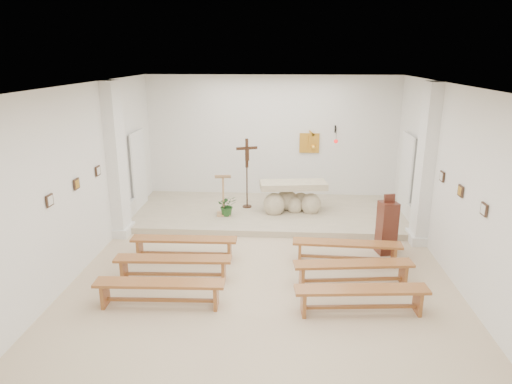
# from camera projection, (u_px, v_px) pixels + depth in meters

# --- Properties ---
(ground) EXTENTS (7.00, 10.00, 0.00)m
(ground) POSITION_uv_depth(u_px,v_px,m) (262.00, 278.00, 8.53)
(ground) COLOR #C9B991
(ground) RESTS_ON ground
(wall_left) EXTENTS (0.02, 10.00, 3.50)m
(wall_left) POSITION_uv_depth(u_px,v_px,m) (70.00, 185.00, 8.24)
(wall_left) COLOR white
(wall_left) RESTS_ON ground
(wall_right) EXTENTS (0.02, 10.00, 3.50)m
(wall_right) POSITION_uv_depth(u_px,v_px,m) (466.00, 193.00, 7.80)
(wall_right) COLOR white
(wall_right) RESTS_ON ground
(wall_back) EXTENTS (7.00, 0.02, 3.50)m
(wall_back) POSITION_uv_depth(u_px,v_px,m) (272.00, 139.00, 12.79)
(wall_back) COLOR white
(wall_back) RESTS_ON ground
(ceiling) EXTENTS (7.00, 10.00, 0.02)m
(ceiling) POSITION_uv_depth(u_px,v_px,m) (263.00, 88.00, 7.52)
(ceiling) COLOR silver
(ceiling) RESTS_ON wall_back
(sanctuary_platform) EXTENTS (6.98, 3.00, 0.15)m
(sanctuary_platform) POSITION_uv_depth(u_px,v_px,m) (269.00, 213.00, 11.85)
(sanctuary_platform) COLOR #BEAD92
(sanctuary_platform) RESTS_ON ground
(pilaster_left) EXTENTS (0.26, 0.55, 3.50)m
(pilaster_left) POSITION_uv_depth(u_px,v_px,m) (116.00, 161.00, 10.14)
(pilaster_left) COLOR white
(pilaster_left) RESTS_ON ground
(pilaster_right) EXTENTS (0.26, 0.55, 3.50)m
(pilaster_right) POSITION_uv_depth(u_px,v_px,m) (425.00, 165.00, 9.72)
(pilaster_right) COLOR white
(pilaster_right) RESTS_ON ground
(gold_wall_relief) EXTENTS (0.55, 0.04, 0.55)m
(gold_wall_relief) POSITION_uv_depth(u_px,v_px,m) (309.00, 143.00, 12.72)
(gold_wall_relief) COLOR gold
(gold_wall_relief) RESTS_ON wall_back
(sanctuary_lamp) EXTENTS (0.11, 0.36, 0.44)m
(sanctuary_lamp) POSITION_uv_depth(u_px,v_px,m) (336.00, 139.00, 12.39)
(sanctuary_lamp) COLOR black
(sanctuary_lamp) RESTS_ON wall_back
(station_frame_left_front) EXTENTS (0.03, 0.20, 0.20)m
(station_frame_left_front) POSITION_uv_depth(u_px,v_px,m) (50.00, 200.00, 7.48)
(station_frame_left_front) COLOR #382418
(station_frame_left_front) RESTS_ON wall_left
(station_frame_left_mid) EXTENTS (0.03, 0.20, 0.20)m
(station_frame_left_mid) POSITION_uv_depth(u_px,v_px,m) (76.00, 184.00, 8.44)
(station_frame_left_mid) COLOR #382418
(station_frame_left_mid) RESTS_ON wall_left
(station_frame_left_rear) EXTENTS (0.03, 0.20, 0.20)m
(station_frame_left_rear) POSITION_uv_depth(u_px,v_px,m) (98.00, 171.00, 9.39)
(station_frame_left_rear) COLOR #382418
(station_frame_left_rear) RESTS_ON wall_left
(station_frame_right_front) EXTENTS (0.03, 0.20, 0.20)m
(station_frame_right_front) POSITION_uv_depth(u_px,v_px,m) (484.00, 209.00, 7.05)
(station_frame_right_front) COLOR #382418
(station_frame_right_front) RESTS_ON wall_right
(station_frame_right_mid) EXTENTS (0.03, 0.20, 0.20)m
(station_frame_right_mid) POSITION_uv_depth(u_px,v_px,m) (460.00, 191.00, 8.01)
(station_frame_right_mid) COLOR #382418
(station_frame_right_mid) RESTS_ON wall_right
(station_frame_right_rear) EXTENTS (0.03, 0.20, 0.20)m
(station_frame_right_rear) POSITION_uv_depth(u_px,v_px,m) (442.00, 176.00, 8.96)
(station_frame_right_rear) COLOR #382418
(station_frame_right_rear) RESTS_ON wall_right
(radiator_left) EXTENTS (0.10, 0.85, 0.52)m
(radiator_left) POSITION_uv_depth(u_px,v_px,m) (129.00, 213.00, 11.24)
(radiator_left) COLOR silver
(radiator_left) RESTS_ON ground
(radiator_right) EXTENTS (0.10, 0.85, 0.52)m
(radiator_right) POSITION_uv_depth(u_px,v_px,m) (413.00, 219.00, 10.82)
(radiator_right) COLOR silver
(radiator_right) RESTS_ON ground
(altar) EXTENTS (1.74, 0.85, 0.86)m
(altar) POSITION_uv_depth(u_px,v_px,m) (292.00, 199.00, 11.64)
(altar) COLOR beige
(altar) RESTS_ON sanctuary_platform
(lectern) EXTENTS (0.43, 0.37, 1.10)m
(lectern) POSITION_uv_depth(u_px,v_px,m) (223.00, 194.00, 11.33)
(lectern) COLOR tan
(lectern) RESTS_ON sanctuary_platform
(crucifix_stand) EXTENTS (0.54, 0.24, 1.82)m
(crucifix_stand) POSITION_uv_depth(u_px,v_px,m) (247.00, 168.00, 11.77)
(crucifix_stand) COLOR #371F11
(crucifix_stand) RESTS_ON sanctuary_platform
(potted_plant) EXTENTS (0.55, 0.50, 0.52)m
(potted_plant) POSITION_uv_depth(u_px,v_px,m) (227.00, 205.00, 11.36)
(potted_plant) COLOR #224E1F
(potted_plant) RESTS_ON sanctuary_platform
(donation_pedestal) EXTENTS (0.42, 0.42, 1.30)m
(donation_pedestal) POSITION_uv_depth(u_px,v_px,m) (387.00, 227.00, 9.48)
(donation_pedestal) COLOR #512317
(donation_pedestal) RESTS_ON ground
(bench_left_front) EXTENTS (2.15, 0.39, 0.45)m
(bench_left_front) POSITION_uv_depth(u_px,v_px,m) (184.00, 243.00, 9.27)
(bench_left_front) COLOR #98502C
(bench_left_front) RESTS_ON ground
(bench_right_front) EXTENTS (2.16, 0.44, 0.45)m
(bench_right_front) POSITION_uv_depth(u_px,v_px,m) (347.00, 247.00, 9.06)
(bench_right_front) COLOR #98502C
(bench_right_front) RESTS_ON ground
(bench_left_second) EXTENTS (2.15, 0.43, 0.45)m
(bench_left_second) POSITION_uv_depth(u_px,v_px,m) (173.00, 263.00, 8.38)
(bench_left_second) COLOR #98502C
(bench_left_second) RESTS_ON ground
(bench_right_second) EXTENTS (2.17, 0.58, 0.45)m
(bench_right_second) POSITION_uv_depth(u_px,v_px,m) (353.00, 268.00, 8.17)
(bench_right_second) COLOR #98502C
(bench_right_second) RESTS_ON ground
(bench_left_third) EXTENTS (2.15, 0.42, 0.45)m
(bench_left_third) POSITION_uv_depth(u_px,v_px,m) (160.00, 288.00, 7.49)
(bench_left_third) COLOR #98502C
(bench_left_third) RESTS_ON ground
(bench_right_third) EXTENTS (2.16, 0.53, 0.45)m
(bench_right_third) POSITION_uv_depth(u_px,v_px,m) (361.00, 294.00, 7.29)
(bench_right_third) COLOR #98502C
(bench_right_third) RESTS_ON ground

